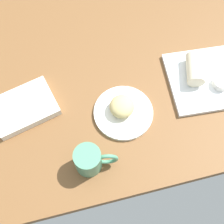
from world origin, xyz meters
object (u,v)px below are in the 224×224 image
square_plate (204,80)px  breakfast_wrap (195,69)px  round_plate (123,113)px  book_stack (24,107)px  scone_pastry (122,106)px  coffee_mug (89,160)px  sauce_cup (222,83)px

square_plate → breakfast_wrap: bearing=139.0°
round_plate → book_stack: bearing=163.2°
scone_pastry → square_plate: 32.45cm
round_plate → coffee_mug: coffee_mug is taller
coffee_mug → sauce_cup: bearing=18.1°
round_plate → square_plate: square_plate is taller
square_plate → book_stack: 64.32cm
sauce_cup → book_stack: size_ratio=0.24×
book_stack → coffee_mug: (17.75, -24.61, 3.45)cm
square_plate → sauce_cup: bearing=-41.0°
round_plate → sauce_cup: bearing=2.9°
round_plate → breakfast_wrap: breakfast_wrap is taller
breakfast_wrap → book_stack: breakfast_wrap is taller
scone_pastry → coffee_mug: coffee_mug is taller
scone_pastry → sauce_cup: bearing=1.4°
square_plate → scone_pastry: bearing=-171.8°
sauce_cup → coffee_mug: (-50.73, -16.56, 1.92)cm
round_plate → coffee_mug: (-14.81, -14.76, 4.27)cm
square_plate → book_stack: (-64.17, 4.30, 0.72)cm
book_stack → coffee_mug: 30.54cm
square_plate → breakfast_wrap: breakfast_wrap is taller
scone_pastry → coffee_mug: (-14.45, -15.70, 1.05)cm
scone_pastry → breakfast_wrap: breakfast_wrap is taller
square_plate → book_stack: bearing=176.2°
scone_pastry → book_stack: (-32.20, 8.91, -2.40)cm
round_plate → scone_pastry: 3.37cm
sauce_cup → coffee_mug: bearing=-161.9°
sauce_cup → round_plate: bearing=-177.1°
sauce_cup → square_plate: bearing=139.0°
book_stack → scone_pastry: bearing=-15.5°
scone_pastry → square_plate: bearing=8.2°
book_stack → coffee_mug: bearing=-54.2°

